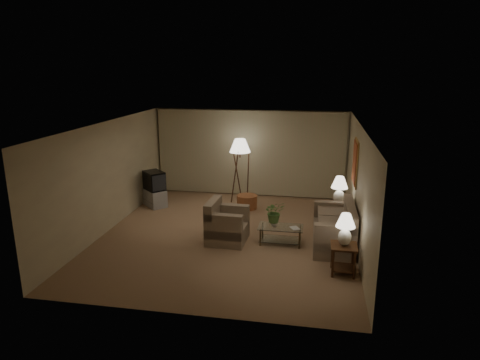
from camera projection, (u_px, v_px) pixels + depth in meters
name	position (u px, v px, depth m)	size (l,w,h in m)	color
ground	(228.00, 235.00, 10.43)	(7.00, 7.00, 0.00)	#A67E5C
room_shell	(240.00, 153.00, 11.41)	(6.04, 7.02, 2.72)	beige
sofa	(333.00, 229.00, 9.72)	(1.79, 0.92, 0.79)	gray
armchair	(227.00, 226.00, 9.97)	(1.00, 0.96, 0.78)	gray
side_table_near	(343.00, 254.00, 8.41)	(0.51, 0.51, 0.60)	#361B0E
side_table_far	(338.00, 212.00, 10.88)	(0.49, 0.41, 0.60)	#361B0E
table_lamp_near	(345.00, 227.00, 8.26)	(0.38, 0.38, 0.66)	white
table_lamp_far	(339.00, 188.00, 10.72)	(0.42, 0.42, 0.73)	white
coffee_table	(281.00, 232.00, 9.86)	(1.03, 0.56, 0.41)	silver
tv_cabinet	(155.00, 198.00, 12.52)	(0.84, 0.83, 0.50)	#9D9D9F
crt_tv	(154.00, 181.00, 12.38)	(0.77, 0.77, 0.54)	black
floor_lamp	(240.00, 169.00, 12.76)	(0.62, 0.62, 1.91)	#361B0E
ottoman	(247.00, 202.00, 12.34)	(0.58, 0.58, 0.39)	#9D5B35
vase	(274.00, 223.00, 9.83)	(0.15, 0.15, 0.15)	white
flowers	(275.00, 210.00, 9.75)	(0.45, 0.39, 0.50)	#517D37
book	(291.00, 229.00, 9.69)	(0.17, 0.24, 0.02)	olive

